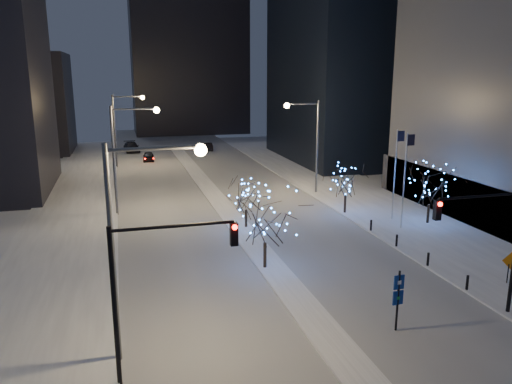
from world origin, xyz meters
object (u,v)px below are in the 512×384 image
object	(u,v)px
holiday_tree_plaza_near	(430,186)
holiday_tree_plaza_far	(346,181)
construction_sign	(512,264)
car_near	(148,157)
holiday_tree_median_far	(246,196)
holiday_tree_median_near	(265,219)
street_lamp_w_mid	(125,145)
car_far	(132,147)
traffic_signal_west	(152,276)
traffic_signal_east	(493,233)
wayfinding_sign	(398,294)
street_lamp_w_near	(135,222)
street_lamp_w_far	(122,120)
street_lamp_east	(310,135)
car_mid	(207,146)

from	to	relation	value
holiday_tree_plaza_near	holiday_tree_plaza_far	distance (m)	7.41
holiday_tree_plaza_near	construction_sign	bearing A→B (deg)	-101.57
holiday_tree_plaza_far	construction_sign	size ratio (longest dim) A/B	2.20
car_near	holiday_tree_median_far	distance (m)	36.68
holiday_tree_median_near	holiday_tree_plaza_far	world-z (taller)	holiday_tree_median_near
street_lamp_w_mid	car_far	distance (m)	39.18
traffic_signal_west	traffic_signal_east	size ratio (longest dim) A/B	1.00
traffic_signal_west	holiday_tree_plaza_far	size ratio (longest dim) A/B	1.53
street_lamp_w_mid	wayfinding_sign	xyz separation A→B (m)	(12.58, -26.00, -4.50)
car_far	wayfinding_sign	size ratio (longest dim) A/B	1.71
street_lamp_w_mid	holiday_tree_plaza_far	world-z (taller)	street_lamp_w_mid
street_lamp_w_near	wayfinding_sign	xyz separation A→B (m)	(12.58, -1.00, -4.50)
holiday_tree_median_far	holiday_tree_plaza_far	distance (m)	10.18
street_lamp_w_far	street_lamp_east	xyz separation A→B (m)	(19.02, -22.00, -0.05)
traffic_signal_west	car_far	size ratio (longest dim) A/B	1.26
street_lamp_w_mid	holiday_tree_median_far	bearing A→B (deg)	-37.60
street_lamp_w_far	holiday_tree_plaza_near	bearing A→B (deg)	-54.73
street_lamp_w_mid	car_near	distance (m)	29.67
street_lamp_w_far	car_mid	world-z (taller)	street_lamp_w_far
construction_sign	wayfinding_sign	bearing A→B (deg)	-147.07
street_lamp_w_far	traffic_signal_east	world-z (taller)	street_lamp_w_far
street_lamp_w_near	street_lamp_w_mid	distance (m)	25.00
wayfinding_sign	street_lamp_east	bearing A→B (deg)	73.07
car_mid	holiday_tree_median_near	distance (m)	53.85
traffic_signal_east	holiday_tree_plaza_far	xyz separation A→B (m)	(1.56, 20.64, -1.65)
holiday_tree_plaza_far	street_lamp_w_mid	bearing A→B (deg)	164.57
car_near	street_lamp_w_mid	bearing A→B (deg)	-93.22
street_lamp_w_far	car_near	size ratio (longest dim) A/B	2.54
car_mid	wayfinding_sign	world-z (taller)	wayfinding_sign
street_lamp_w_near	traffic_signal_east	distance (m)	17.99
wayfinding_sign	car_near	bearing A→B (deg)	94.94
holiday_tree_median_far	construction_sign	distance (m)	20.30
car_far	holiday_tree_plaza_near	world-z (taller)	holiday_tree_plaza_near
holiday_tree_plaza_near	traffic_signal_west	bearing A→B (deg)	-145.67
street_lamp_w_far	street_lamp_w_near	bearing A→B (deg)	-90.00
holiday_tree_median_near	holiday_tree_plaza_near	size ratio (longest dim) A/B	0.96
street_lamp_w_far	traffic_signal_west	xyz separation A→B (m)	(0.50, -52.00, -1.74)
street_lamp_w_near	holiday_tree_median_far	distance (m)	20.43
car_mid	holiday_tree_median_far	bearing A→B (deg)	85.36
traffic_signal_west	car_mid	size ratio (longest dim) A/B	1.75
street_lamp_east	car_near	distance (m)	30.70
street_lamp_w_mid	holiday_tree_plaza_near	bearing A→B (deg)	-22.42
car_mid	holiday_tree_plaza_far	size ratio (longest dim) A/B	0.87
construction_sign	car_near	bearing A→B (deg)	125.06
traffic_signal_east	car_near	xyz separation A→B (m)	(-14.34, 54.88, -4.09)
street_lamp_east	street_lamp_w_far	bearing A→B (deg)	130.85
traffic_signal_west	street_lamp_w_far	bearing A→B (deg)	90.55
holiday_tree_median_far	street_lamp_east	bearing A→B (deg)	46.97
holiday_tree_plaza_far	holiday_tree_median_near	bearing A→B (deg)	-135.03
traffic_signal_west	holiday_tree_plaza_near	bearing A→B (deg)	34.33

